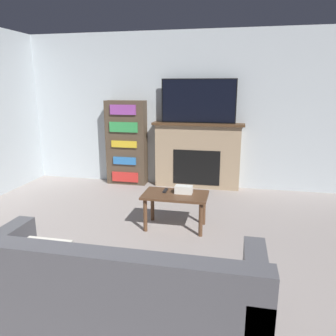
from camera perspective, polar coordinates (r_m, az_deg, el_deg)
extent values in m
cube|color=silver|center=(5.92, 1.82, 9.92)|extent=(6.57, 0.06, 2.70)
cube|color=tan|center=(5.85, 5.13, 1.98)|extent=(1.49, 0.22, 1.12)
cube|color=black|center=(5.77, 4.95, 0.08)|extent=(0.82, 0.01, 0.62)
cube|color=#4C331E|center=(5.73, 5.23, 7.62)|extent=(1.59, 0.28, 0.04)
cube|color=black|center=(5.70, 5.32, 11.53)|extent=(1.28, 0.03, 0.74)
cube|color=black|center=(5.69, 5.30, 11.53)|extent=(1.24, 0.01, 0.71)
cube|color=#4C4C51|center=(2.71, -9.00, -21.94)|extent=(2.18, 0.87, 0.41)
cube|color=#4C4C51|center=(2.21, -12.85, -18.54)|extent=(2.18, 0.16, 0.41)
cube|color=#4C4C51|center=(2.52, 14.79, -22.30)|extent=(0.16, 0.87, 0.63)
cube|color=silver|center=(2.66, -20.26, -14.71)|extent=(0.36, 0.14, 0.28)
cube|color=brown|center=(4.16, 1.28, -4.73)|extent=(0.82, 0.48, 0.03)
cylinder|color=brown|center=(4.15, -3.98, -8.18)|extent=(0.05, 0.05, 0.43)
cylinder|color=brown|center=(4.03, 5.71, -8.94)|extent=(0.05, 0.05, 0.43)
cylinder|color=brown|center=(4.47, -2.73, -6.48)|extent=(0.05, 0.05, 0.43)
cylinder|color=brown|center=(4.36, 6.24, -7.12)|extent=(0.05, 0.05, 0.43)
cube|color=white|center=(4.17, 2.76, -3.77)|extent=(0.22, 0.12, 0.10)
cube|color=black|center=(4.25, -0.47, -3.95)|extent=(0.04, 0.15, 0.02)
cube|color=#4C3D2D|center=(6.08, -7.22, 4.37)|extent=(0.73, 0.26, 1.53)
cube|color=red|center=(6.08, -7.48, -1.56)|extent=(0.49, 0.03, 0.18)
cube|color=#2D70B7|center=(6.00, -7.58, 1.25)|extent=(0.43, 0.03, 0.13)
cube|color=gold|center=(5.94, -7.67, 4.13)|extent=(0.47, 0.03, 0.12)
cube|color=green|center=(5.90, -7.77, 7.06)|extent=(0.52, 0.03, 0.18)
cube|color=purple|center=(5.87, -7.87, 10.02)|extent=(0.47, 0.03, 0.17)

